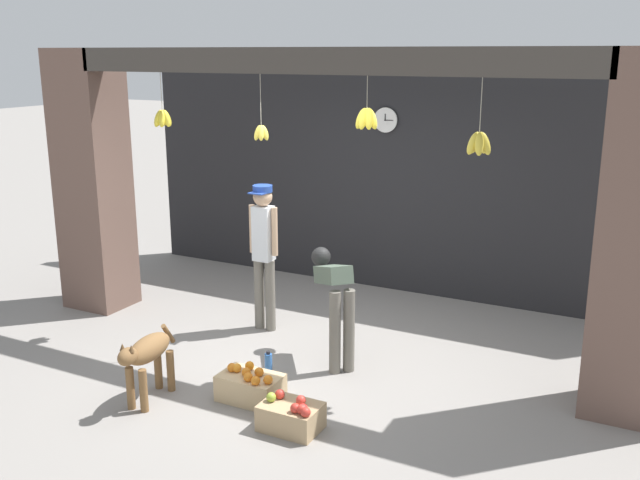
% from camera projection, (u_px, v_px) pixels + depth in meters
% --- Properties ---
extents(ground_plane, '(60.00, 60.00, 0.00)m').
position_uv_depth(ground_plane, '(303.00, 359.00, 7.10)').
color(ground_plane, gray).
extents(shop_back_wall, '(7.18, 0.12, 3.01)m').
position_uv_depth(shop_back_wall, '(398.00, 173.00, 8.86)').
color(shop_back_wall, '#232326').
rests_on(shop_back_wall, ground_plane).
extents(shop_pillar_left, '(0.70, 0.60, 3.01)m').
position_uv_depth(shop_pillar_left, '(93.00, 182.00, 8.28)').
color(shop_pillar_left, brown).
rests_on(shop_pillar_left, ground_plane).
extents(storefront_awning, '(5.28, 0.28, 0.88)m').
position_uv_depth(storefront_awning, '(309.00, 65.00, 6.47)').
color(storefront_awning, '#3D3833').
extents(dog, '(0.28, 0.80, 0.64)m').
position_uv_depth(dog, '(147.00, 355.00, 6.14)').
color(dog, brown).
rests_on(dog, ground_plane).
extents(shopkeeper, '(0.34, 0.26, 1.61)m').
position_uv_depth(shopkeeper, '(264.00, 247.00, 7.64)').
color(shopkeeper, '#6B665B').
rests_on(shopkeeper, ground_plane).
extents(worker_stooping, '(0.66, 0.67, 1.06)m').
position_uv_depth(worker_stooping, '(335.00, 294.00, 6.85)').
color(worker_stooping, '#6B665B').
rests_on(worker_stooping, ground_plane).
extents(fruit_crate_oranges, '(0.55, 0.35, 0.31)m').
position_uv_depth(fruit_crate_oranges, '(251.00, 386.00, 6.23)').
color(fruit_crate_oranges, tan).
rests_on(fruit_crate_oranges, ground_plane).
extents(fruit_crate_apples, '(0.48, 0.34, 0.29)m').
position_uv_depth(fruit_crate_apples, '(291.00, 416.00, 5.75)').
color(fruit_crate_apples, tan).
rests_on(fruit_crate_apples, ground_plane).
extents(water_bottle, '(0.07, 0.07, 0.27)m').
position_uv_depth(water_bottle, '(269.00, 365.00, 6.66)').
color(water_bottle, '#2D60AD').
rests_on(water_bottle, ground_plane).
extents(wall_clock, '(0.32, 0.03, 0.32)m').
position_uv_depth(wall_clock, '(386.00, 120.00, 8.69)').
color(wall_clock, black).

